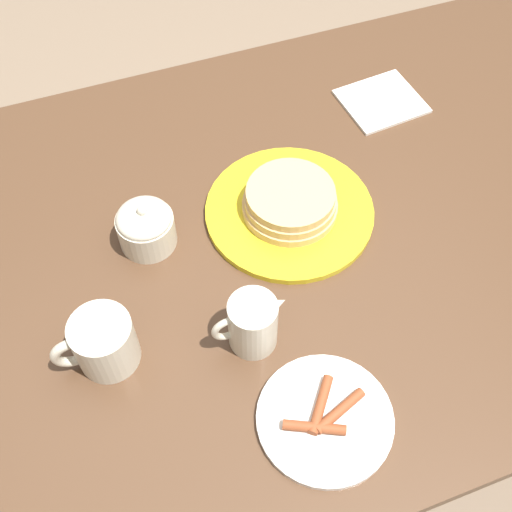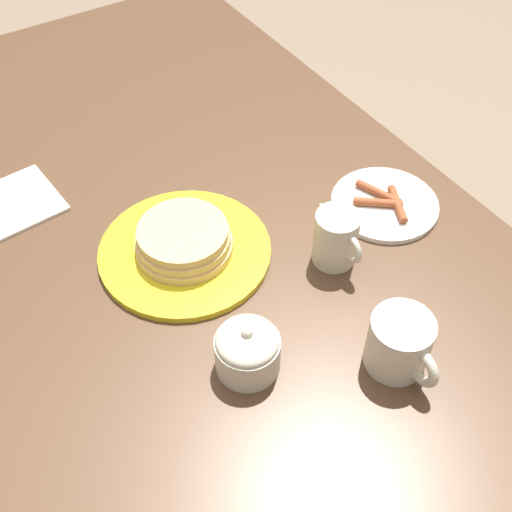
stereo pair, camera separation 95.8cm
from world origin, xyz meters
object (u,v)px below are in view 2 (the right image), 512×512
object	(u,v)px
creamer_pitcher	(336,237)
sugar_bowl	(247,349)
side_plate_bacon	(384,204)
pancake_plate	(184,245)
coffee_mug	(400,344)
napkin	(18,201)

from	to	relation	value
creamer_pitcher	sugar_bowl	world-z (taller)	creamer_pitcher
creamer_pitcher	side_plate_bacon	bearing A→B (deg)	108.22
pancake_plate	coffee_mug	distance (m)	0.37
coffee_mug	creamer_pitcher	bearing A→B (deg)	167.60
sugar_bowl	napkin	distance (m)	0.53
sugar_bowl	side_plate_bacon	bearing A→B (deg)	111.48
coffee_mug	creamer_pitcher	world-z (taller)	creamer_pitcher
coffee_mug	sugar_bowl	size ratio (longest dim) A/B	1.31
pancake_plate	napkin	size ratio (longest dim) A/B	1.81
coffee_mug	sugar_bowl	bearing A→B (deg)	-121.04
creamer_pitcher	sugar_bowl	size ratio (longest dim) A/B	1.23
side_plate_bacon	coffee_mug	size ratio (longest dim) A/B	1.56
side_plate_bacon	pancake_plate	bearing A→B (deg)	-104.19
pancake_plate	creamer_pitcher	bearing A→B (deg)	55.42
side_plate_bacon	napkin	world-z (taller)	side_plate_bacon
creamer_pitcher	pancake_plate	bearing A→B (deg)	-124.58
sugar_bowl	napkin	size ratio (longest dim) A/B	0.59
pancake_plate	side_plate_bacon	size ratio (longest dim) A/B	1.50
creamer_pitcher	sugar_bowl	xyz separation A→B (m)	(0.10, -0.22, -0.01)
side_plate_bacon	creamer_pitcher	xyz separation A→B (m)	(0.05, -0.15, 0.04)
pancake_plate	creamer_pitcher	size ratio (longest dim) A/B	2.49
napkin	coffee_mug	bearing A→B (deg)	29.40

